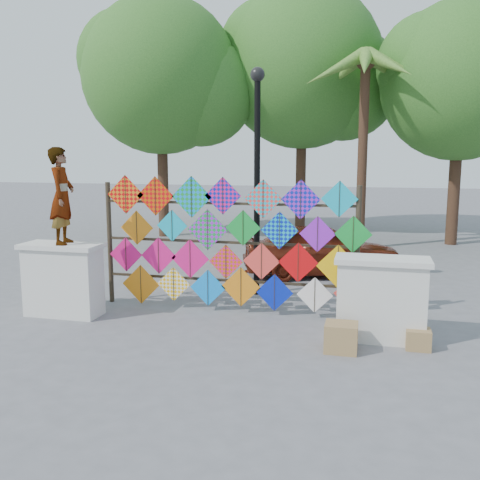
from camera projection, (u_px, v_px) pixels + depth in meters
The scene contains 13 objects.
ground at pixel (214, 323), 9.02m from camera, with size 80.00×80.00×0.00m, color slate.
parapet_left at pixel (63, 279), 9.36m from camera, with size 1.40×0.65×1.28m.
parapet_right at pixel (381, 299), 8.09m from camera, with size 1.40×0.65×1.28m.
kite_rack at pixel (229, 244), 9.51m from camera, with size 4.89×0.24×2.44m.
tree_west at pixel (164, 77), 17.87m from camera, with size 5.85×5.20×8.01m.
tree_mid at pixel (306, 69), 18.66m from camera, with size 6.30×5.60×8.61m.
tree_east at pixel (464, 82), 16.17m from camera, with size 5.40×4.80×7.42m.
palm_tree at pixel (365, 79), 15.39m from camera, with size 3.62×3.62×5.83m.
vendor_woman at pixel (62, 196), 9.12m from camera, with size 0.60×0.40×1.65m, color #99999E.
sedan at pixel (321, 249), 12.50m from camera, with size 1.46×3.62×1.23m, color #5F1F10.
lamppost at pixel (257, 161), 10.44m from camera, with size 0.28×0.28×4.46m.
cardboard_box_near at pixel (341, 337), 7.68m from camera, with size 0.47×0.41×0.41m, color #A68F50.
cardboard_box_far at pixel (418, 339), 7.78m from camera, with size 0.35×0.32×0.30m, color #A68F50.
Camera 1 is at (2.49, -8.33, 2.80)m, focal length 40.00 mm.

